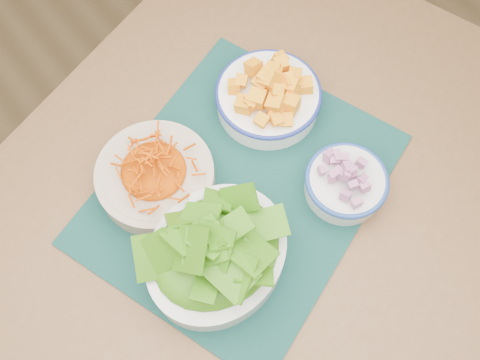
# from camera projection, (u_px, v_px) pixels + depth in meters

# --- Properties ---
(ground) EXTENTS (4.00, 4.00, 0.00)m
(ground) POSITION_uv_depth(u_px,v_px,m) (270.00, 358.00, 1.50)
(ground) COLOR #967448
(ground) RESTS_ON ground
(table) EXTENTS (1.46, 1.18, 0.75)m
(table) POSITION_uv_depth(u_px,v_px,m) (226.00, 253.00, 0.95)
(table) COLOR brown
(table) RESTS_ON ground
(placemat) EXTENTS (0.60, 0.54, 0.00)m
(placemat) POSITION_uv_depth(u_px,v_px,m) (240.00, 188.00, 0.90)
(placemat) COLOR black
(placemat) RESTS_ON table
(carrot_bowl) EXTENTS (0.25, 0.25, 0.08)m
(carrot_bowl) POSITION_uv_depth(u_px,v_px,m) (155.00, 174.00, 0.86)
(carrot_bowl) COLOR #C0A98E
(carrot_bowl) RESTS_ON placemat
(squash_bowl) EXTENTS (0.23, 0.23, 0.09)m
(squash_bowl) POSITION_uv_depth(u_px,v_px,m) (269.00, 93.00, 0.92)
(squash_bowl) COLOR white
(squash_bowl) RESTS_ON placemat
(lettuce_bowl) EXTENTS (0.27, 0.25, 0.11)m
(lettuce_bowl) POSITION_uv_depth(u_px,v_px,m) (216.00, 251.00, 0.79)
(lettuce_bowl) COLOR silver
(lettuce_bowl) RESTS_ON placemat
(onion_bowl) EXTENTS (0.15, 0.15, 0.07)m
(onion_bowl) POSITION_uv_depth(u_px,v_px,m) (346.00, 182.00, 0.86)
(onion_bowl) COLOR silver
(onion_bowl) RESTS_ON placemat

